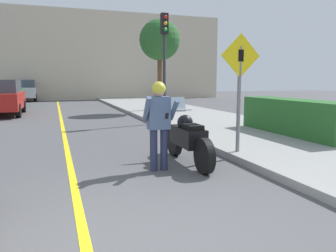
{
  "coord_description": "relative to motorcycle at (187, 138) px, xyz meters",
  "views": [
    {
      "loc": [
        -0.83,
        -3.07,
        1.67
      ],
      "look_at": [
        1.3,
        3.08,
        0.75
      ],
      "focal_mm": 35.0,
      "sensor_mm": 36.0,
      "label": 1
    }
  ],
  "objects": [
    {
      "name": "traffic_light",
      "position": [
        1.53,
        6.0,
        2.39
      ],
      "size": [
        0.26,
        0.3,
        3.99
      ],
      "color": "#2D2D30",
      "rests_on": "sidewalk_curb"
    },
    {
      "name": "person_biker",
      "position": [
        -0.69,
        -0.3,
        0.49
      ],
      "size": [
        0.59,
        0.46,
        1.65
      ],
      "color": "#282D4C",
      "rests_on": "ground"
    },
    {
      "name": "parked_car_red",
      "position": [
        -4.86,
        11.19,
        0.34
      ],
      "size": [
        1.88,
        4.2,
        1.68
      ],
      "color": "black",
      "rests_on": "ground"
    },
    {
      "name": "road_center_line",
      "position": [
        -2.25,
        3.11,
        -0.51
      ],
      "size": [
        0.12,
        36.0,
        0.01
      ],
      "color": "yellow",
      "rests_on": "ground"
    },
    {
      "name": "building_backdrop",
      "position": [
        -1.65,
        23.11,
        3.21
      ],
      "size": [
        28.0,
        1.2,
        7.43
      ],
      "color": "beige",
      "rests_on": "ground"
    },
    {
      "name": "motorcycle",
      "position": [
        0.0,
        0.0,
        0.0
      ],
      "size": [
        0.62,
        2.2,
        1.31
      ],
      "color": "black",
      "rests_on": "ground"
    },
    {
      "name": "parked_car_green",
      "position": [
        -5.24,
        16.43,
        0.34
      ],
      "size": [
        1.88,
        4.2,
        1.68
      ],
      "color": "black",
      "rests_on": "ground"
    },
    {
      "name": "parked_car_silver",
      "position": [
        -4.71,
        22.6,
        0.34
      ],
      "size": [
        1.88,
        4.2,
        1.68
      ],
      "color": "black",
      "rests_on": "ground"
    },
    {
      "name": "ground_plane",
      "position": [
        -1.65,
        -2.89,
        -0.51
      ],
      "size": [
        80.0,
        80.0,
        0.0
      ],
      "primitive_type": "plane",
      "color": "#4C4C4F"
    },
    {
      "name": "crossing_sign",
      "position": [
        1.2,
        0.08,
        1.12
      ],
      "size": [
        0.91,
        0.08,
        2.48
      ],
      "color": "slate",
      "rests_on": "sidewalk_curb"
    },
    {
      "name": "street_tree",
      "position": [
        2.69,
        10.23,
        3.13
      ],
      "size": [
        2.06,
        2.06,
        4.57
      ],
      "color": "brown",
      "rests_on": "sidewalk_curb"
    },
    {
      "name": "sidewalk_curb",
      "position": [
        3.15,
        1.11,
        -0.44
      ],
      "size": [
        4.4,
        44.0,
        0.14
      ],
      "color": "gray",
      "rests_on": "ground"
    },
    {
      "name": "hedge_row",
      "position": [
        3.95,
        1.62,
        0.12
      ],
      "size": [
        0.9,
        3.8,
        0.98
      ],
      "color": "#286028",
      "rests_on": "sidewalk_curb"
    }
  ]
}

